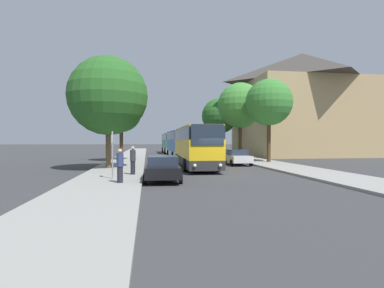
{
  "coord_description": "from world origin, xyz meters",
  "views": [
    {
      "loc": [
        -4.71,
        -20.42,
        2.39
      ],
      "look_at": [
        0.41,
        13.93,
        1.92
      ],
      "focal_mm": 28.0,
      "sensor_mm": 36.0,
      "label": 1
    }
  ],
  "objects_px": {
    "bus_rear": "(171,143)",
    "tree_left_far": "(121,112)",
    "bus_front": "(195,146)",
    "tree_left_near": "(108,96)",
    "tree_right_near": "(219,116)",
    "tree_right_mid": "(269,103)",
    "parked_car_left_curb": "(163,168)",
    "parked_car_right_near": "(237,157)",
    "pedestrian_waiting_near": "(120,166)",
    "pedestrian_waiting_far": "(133,160)",
    "bus_middle": "(180,144)",
    "tree_right_far": "(240,105)",
    "bus_stop_sign": "(113,149)"
  },
  "relations": [
    {
      "from": "bus_rear",
      "to": "tree_left_far",
      "type": "bearing_deg",
      "value": -110.53
    },
    {
      "from": "bus_front",
      "to": "tree_left_near",
      "type": "bearing_deg",
      "value": -172.6
    },
    {
      "from": "tree_right_near",
      "to": "tree_right_mid",
      "type": "distance_m",
      "value": 17.99
    },
    {
      "from": "parked_car_left_curb",
      "to": "tree_right_mid",
      "type": "distance_m",
      "value": 17.26
    },
    {
      "from": "parked_car_right_near",
      "to": "parked_car_left_curb",
      "type": "bearing_deg",
      "value": 53.87
    },
    {
      "from": "bus_rear",
      "to": "pedestrian_waiting_near",
      "type": "height_order",
      "value": "bus_rear"
    },
    {
      "from": "bus_rear",
      "to": "pedestrian_waiting_far",
      "type": "height_order",
      "value": "bus_rear"
    },
    {
      "from": "bus_middle",
      "to": "bus_front",
      "type": "bearing_deg",
      "value": -91.98
    },
    {
      "from": "pedestrian_waiting_near",
      "to": "tree_right_far",
      "type": "height_order",
      "value": "tree_right_far"
    },
    {
      "from": "bus_rear",
      "to": "pedestrian_waiting_far",
      "type": "distance_m",
      "value": 35.14
    },
    {
      "from": "tree_right_near",
      "to": "tree_right_mid",
      "type": "height_order",
      "value": "tree_right_near"
    },
    {
      "from": "pedestrian_waiting_far",
      "to": "tree_right_near",
      "type": "distance_m",
      "value": 30.61
    },
    {
      "from": "pedestrian_waiting_near",
      "to": "bus_stop_sign",
      "type": "bearing_deg",
      "value": -142.71
    },
    {
      "from": "parked_car_left_curb",
      "to": "pedestrian_waiting_near",
      "type": "height_order",
      "value": "pedestrian_waiting_near"
    },
    {
      "from": "bus_middle",
      "to": "tree_right_near",
      "type": "bearing_deg",
      "value": 47.48
    },
    {
      "from": "bus_stop_sign",
      "to": "pedestrian_waiting_far",
      "type": "distance_m",
      "value": 2.35
    },
    {
      "from": "bus_front",
      "to": "parked_car_left_curb",
      "type": "bearing_deg",
      "value": -111.19
    },
    {
      "from": "pedestrian_waiting_near",
      "to": "pedestrian_waiting_far",
      "type": "xyz_separation_m",
      "value": [
        0.48,
        3.71,
        0.03
      ]
    },
    {
      "from": "tree_left_far",
      "to": "tree_left_near",
      "type": "bearing_deg",
      "value": -91.02
    },
    {
      "from": "bus_rear",
      "to": "parked_car_left_curb",
      "type": "xyz_separation_m",
      "value": [
        -3.3,
        -36.94,
        -1.12
      ]
    },
    {
      "from": "tree_left_near",
      "to": "parked_car_left_curb",
      "type": "bearing_deg",
      "value": -60.65
    },
    {
      "from": "pedestrian_waiting_near",
      "to": "tree_left_near",
      "type": "xyz_separation_m",
      "value": [
        -1.68,
        8.63,
        4.86
      ]
    },
    {
      "from": "parked_car_left_curb",
      "to": "pedestrian_waiting_far",
      "type": "bearing_deg",
      "value": 132.7
    },
    {
      "from": "tree_left_far",
      "to": "parked_car_right_near",
      "type": "bearing_deg",
      "value": -32.12
    },
    {
      "from": "pedestrian_waiting_far",
      "to": "tree_right_far",
      "type": "relative_size",
      "value": 0.21
    },
    {
      "from": "tree_left_near",
      "to": "tree_left_far",
      "type": "height_order",
      "value": "tree_left_near"
    },
    {
      "from": "bus_middle",
      "to": "parked_car_right_near",
      "type": "distance_m",
      "value": 12.01
    },
    {
      "from": "parked_car_left_curb",
      "to": "bus_stop_sign",
      "type": "xyz_separation_m",
      "value": [
        -2.89,
        0.23,
        1.08
      ]
    },
    {
      "from": "tree_left_far",
      "to": "tree_right_near",
      "type": "height_order",
      "value": "tree_right_near"
    },
    {
      "from": "bus_rear",
      "to": "tree_right_mid",
      "type": "bearing_deg",
      "value": -72.86
    },
    {
      "from": "bus_middle",
      "to": "tree_right_far",
      "type": "bearing_deg",
      "value": -39.15
    },
    {
      "from": "bus_rear",
      "to": "tree_right_far",
      "type": "xyz_separation_m",
      "value": [
        6.5,
        -20.85,
        4.52
      ]
    },
    {
      "from": "pedestrian_waiting_far",
      "to": "tree_right_mid",
      "type": "relative_size",
      "value": 0.21
    },
    {
      "from": "tree_right_mid",
      "to": "bus_rear",
      "type": "bearing_deg",
      "value": 107.89
    },
    {
      "from": "bus_rear",
      "to": "tree_right_far",
      "type": "distance_m",
      "value": 22.3
    },
    {
      "from": "bus_stop_sign",
      "to": "tree_right_near",
      "type": "distance_m",
      "value": 32.69
    },
    {
      "from": "parked_car_left_curb",
      "to": "parked_car_right_near",
      "type": "distance_m",
      "value": 12.53
    },
    {
      "from": "parked_car_right_near",
      "to": "tree_right_mid",
      "type": "distance_m",
      "value": 6.92
    },
    {
      "from": "tree_left_far",
      "to": "tree_right_mid",
      "type": "xyz_separation_m",
      "value": [
        15.27,
        -5.44,
        0.72
      ]
    },
    {
      "from": "parked_car_left_curb",
      "to": "tree_right_far",
      "type": "distance_m",
      "value": 19.67
    },
    {
      "from": "bus_stop_sign",
      "to": "tree_right_far",
      "type": "distance_m",
      "value": 20.82
    },
    {
      "from": "parked_car_left_curb",
      "to": "tree_right_far",
      "type": "bearing_deg",
      "value": 61.38
    },
    {
      "from": "pedestrian_waiting_near",
      "to": "bus_middle",
      "type": "bearing_deg",
      "value": -174.67
    },
    {
      "from": "pedestrian_waiting_near",
      "to": "tree_right_near",
      "type": "xyz_separation_m",
      "value": [
        12.96,
        31.18,
        5.22
      ]
    },
    {
      "from": "pedestrian_waiting_far",
      "to": "tree_right_near",
      "type": "bearing_deg",
      "value": 67.98
    },
    {
      "from": "parked_car_left_curb",
      "to": "tree_left_far",
      "type": "height_order",
      "value": "tree_left_far"
    },
    {
      "from": "parked_car_left_curb",
      "to": "tree_right_far",
      "type": "relative_size",
      "value": 0.52
    },
    {
      "from": "tree_left_near",
      "to": "tree_right_near",
      "type": "distance_m",
      "value": 26.89
    },
    {
      "from": "tree_right_near",
      "to": "tree_right_mid",
      "type": "xyz_separation_m",
      "value": [
        0.81,
        -17.97,
        -0.03
      ]
    },
    {
      "from": "pedestrian_waiting_far",
      "to": "tree_left_far",
      "type": "xyz_separation_m",
      "value": [
        -1.99,
        14.94,
        4.43
      ]
    }
  ]
}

